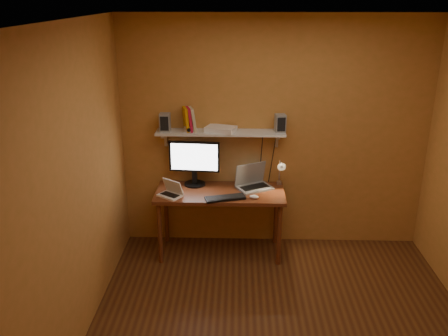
{
  "coord_description": "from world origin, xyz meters",
  "views": [
    {
      "loc": [
        -0.4,
        -3.47,
        2.78
      ],
      "look_at": [
        -0.54,
        1.18,
        1.06
      ],
      "focal_mm": 38.0,
      "sensor_mm": 36.0,
      "label": 1
    }
  ],
  "objects_px": {
    "speaker_left": "(165,122)",
    "netbook": "(171,191)",
    "desk": "(220,199)",
    "laptop": "(253,181)",
    "shelf_camera": "(189,129)",
    "monitor": "(194,161)",
    "desk_lamp": "(281,170)",
    "wall_shelf": "(221,133)",
    "keyboard": "(225,198)",
    "speaker_right": "(280,123)",
    "router": "(221,129)",
    "mouse": "(254,197)"
  },
  "relations": [
    {
      "from": "desk",
      "to": "netbook",
      "type": "bearing_deg",
      "value": -165.62
    },
    {
      "from": "desk_lamp",
      "to": "router",
      "type": "distance_m",
      "value": 0.8
    },
    {
      "from": "shelf_camera",
      "to": "netbook",
      "type": "bearing_deg",
      "value": -123.7
    },
    {
      "from": "desk",
      "to": "keyboard",
      "type": "relative_size",
      "value": 3.32
    },
    {
      "from": "keyboard",
      "to": "speaker_right",
      "type": "relative_size",
      "value": 2.19
    },
    {
      "from": "desk",
      "to": "desk_lamp",
      "type": "bearing_deg",
      "value": 10.81
    },
    {
      "from": "wall_shelf",
      "to": "netbook",
      "type": "distance_m",
      "value": 0.83
    },
    {
      "from": "desk",
      "to": "monitor",
      "type": "distance_m",
      "value": 0.51
    },
    {
      "from": "speaker_left",
      "to": "desk_lamp",
      "type": "bearing_deg",
      "value": -2.26
    },
    {
      "from": "monitor",
      "to": "laptop",
      "type": "height_order",
      "value": "monitor"
    },
    {
      "from": "laptop",
      "to": "speaker_left",
      "type": "bearing_deg",
      "value": 148.73
    },
    {
      "from": "speaker_left",
      "to": "router",
      "type": "relative_size",
      "value": 0.63
    },
    {
      "from": "speaker_right",
      "to": "desk_lamp",
      "type": "bearing_deg",
      "value": -81.66
    },
    {
      "from": "speaker_left",
      "to": "speaker_right",
      "type": "bearing_deg",
      "value": 0.73
    },
    {
      "from": "monitor",
      "to": "laptop",
      "type": "relative_size",
      "value": 1.27
    },
    {
      "from": "desk_lamp",
      "to": "speaker_left",
      "type": "height_order",
      "value": "speaker_left"
    },
    {
      "from": "laptop",
      "to": "shelf_camera",
      "type": "distance_m",
      "value": 0.91
    },
    {
      "from": "laptop",
      "to": "router",
      "type": "relative_size",
      "value": 1.41
    },
    {
      "from": "speaker_right",
      "to": "laptop",
      "type": "bearing_deg",
      "value": -177.22
    },
    {
      "from": "keyboard",
      "to": "speaker_left",
      "type": "height_order",
      "value": "speaker_left"
    },
    {
      "from": "speaker_left",
      "to": "netbook",
      "type": "bearing_deg",
      "value": -74.83
    },
    {
      "from": "keyboard",
      "to": "shelf_camera",
      "type": "xyz_separation_m",
      "value": [
        -0.4,
        0.34,
        0.65
      ]
    },
    {
      "from": "desk",
      "to": "laptop",
      "type": "xyz_separation_m",
      "value": [
        0.36,
        0.13,
        0.16
      ]
    },
    {
      "from": "desk",
      "to": "speaker_right",
      "type": "bearing_deg",
      "value": 16.66
    },
    {
      "from": "wall_shelf",
      "to": "keyboard",
      "type": "bearing_deg",
      "value": -81.03
    },
    {
      "from": "desk_lamp",
      "to": "shelf_camera",
      "type": "distance_m",
      "value": 1.09
    },
    {
      "from": "netbook",
      "to": "speaker_left",
      "type": "xyz_separation_m",
      "value": [
        -0.08,
        0.31,
        0.67
      ]
    },
    {
      "from": "netbook",
      "to": "router",
      "type": "relative_size",
      "value": 0.95
    },
    {
      "from": "wall_shelf",
      "to": "speaker_left",
      "type": "height_order",
      "value": "speaker_left"
    },
    {
      "from": "wall_shelf",
      "to": "shelf_camera",
      "type": "xyz_separation_m",
      "value": [
        -0.33,
        -0.06,
        0.05
      ]
    },
    {
      "from": "mouse",
      "to": "speaker_left",
      "type": "height_order",
      "value": "speaker_left"
    },
    {
      "from": "router",
      "to": "desk_lamp",
      "type": "bearing_deg",
      "value": -5.77
    },
    {
      "from": "keyboard",
      "to": "shelf_camera",
      "type": "relative_size",
      "value": 3.71
    },
    {
      "from": "wall_shelf",
      "to": "netbook",
      "type": "xyz_separation_m",
      "value": [
        -0.51,
        -0.33,
        -0.56
      ]
    },
    {
      "from": "desk_lamp",
      "to": "router",
      "type": "xyz_separation_m",
      "value": [
        -0.66,
        0.07,
        0.44
      ]
    },
    {
      "from": "wall_shelf",
      "to": "laptop",
      "type": "bearing_deg",
      "value": -9.5
    },
    {
      "from": "netbook",
      "to": "desk_lamp",
      "type": "relative_size",
      "value": 0.79
    },
    {
      "from": "monitor",
      "to": "desk_lamp",
      "type": "bearing_deg",
      "value": 0.75
    },
    {
      "from": "wall_shelf",
      "to": "desk_lamp",
      "type": "bearing_deg",
      "value": -5.88
    },
    {
      "from": "speaker_right",
      "to": "router",
      "type": "distance_m",
      "value": 0.64
    },
    {
      "from": "mouse",
      "to": "shelf_camera",
      "type": "height_order",
      "value": "shelf_camera"
    },
    {
      "from": "desk_lamp",
      "to": "speaker_right",
      "type": "height_order",
      "value": "speaker_right"
    },
    {
      "from": "mouse",
      "to": "speaker_left",
      "type": "bearing_deg",
      "value": 170.67
    },
    {
      "from": "netbook",
      "to": "shelf_camera",
      "type": "xyz_separation_m",
      "value": [
        0.18,
        0.27,
        0.61
      ]
    },
    {
      "from": "laptop",
      "to": "speaker_left",
      "type": "relative_size",
      "value": 2.24
    },
    {
      "from": "netbook",
      "to": "keyboard",
      "type": "height_order",
      "value": "netbook"
    },
    {
      "from": "speaker_left",
      "to": "shelf_camera",
      "type": "bearing_deg",
      "value": -9.06
    },
    {
      "from": "netbook",
      "to": "shelf_camera",
      "type": "height_order",
      "value": "shelf_camera"
    },
    {
      "from": "shelf_camera",
      "to": "monitor",
      "type": "bearing_deg",
      "value": 48.98
    },
    {
      "from": "wall_shelf",
      "to": "netbook",
      "type": "height_order",
      "value": "wall_shelf"
    }
  ]
}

